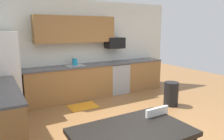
# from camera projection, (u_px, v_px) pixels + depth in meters

# --- Properties ---
(ground_plane) EXTENTS (12.00, 12.00, 0.00)m
(ground_plane) POSITION_uv_depth(u_px,v_px,m) (138.00, 129.00, 4.13)
(ground_plane) COLOR olive
(wall_back) EXTENTS (5.80, 0.10, 2.70)m
(wall_back) POSITION_uv_depth(u_px,v_px,m) (83.00, 49.00, 6.13)
(wall_back) COLOR silver
(wall_back) RESTS_ON ground
(cabinet_run_back) EXTENTS (2.35, 0.60, 0.90)m
(cabinet_run_back) POSITION_uv_depth(u_px,v_px,m) (70.00, 84.00, 5.72)
(cabinet_run_back) COLOR olive
(cabinet_run_back) RESTS_ON ground
(cabinet_run_back_right) EXTENTS (1.20, 0.60, 0.90)m
(cabinet_run_back_right) POSITION_uv_depth(u_px,v_px,m) (140.00, 75.00, 6.89)
(cabinet_run_back_right) COLOR olive
(cabinet_run_back_right) RESTS_ON ground
(cabinet_run_left) EXTENTS (0.60, 2.00, 0.90)m
(cabinet_run_left) POSITION_uv_depth(u_px,v_px,m) (1.00, 117.00, 3.60)
(cabinet_run_left) COLOR olive
(cabinet_run_left) RESTS_ON ground
(countertop_back) EXTENTS (4.80, 0.64, 0.04)m
(countertop_back) POSITION_uv_depth(u_px,v_px,m) (89.00, 65.00, 5.91)
(countertop_back) COLOR #4C4C51
(countertop_back) RESTS_ON cabinet_run_back
(upper_cabinets_back) EXTENTS (2.20, 0.34, 0.70)m
(upper_cabinets_back) POSITION_uv_depth(u_px,v_px,m) (76.00, 29.00, 5.69)
(upper_cabinets_back) COLOR olive
(refrigerator) EXTENTS (0.76, 0.70, 1.87)m
(refrigerator) POSITION_uv_depth(u_px,v_px,m) (1.00, 73.00, 4.77)
(refrigerator) COLOR white
(refrigerator) RESTS_ON ground
(oven_range) EXTENTS (0.60, 0.60, 0.91)m
(oven_range) POSITION_uv_depth(u_px,v_px,m) (116.00, 78.00, 6.44)
(oven_range) COLOR #999BA0
(oven_range) RESTS_ON ground
(microwave) EXTENTS (0.54, 0.36, 0.32)m
(microwave) POSITION_uv_depth(u_px,v_px,m) (115.00, 43.00, 6.33)
(microwave) COLOR black
(sink_basin) EXTENTS (0.48, 0.40, 0.14)m
(sink_basin) POSITION_uv_depth(u_px,v_px,m) (75.00, 68.00, 5.72)
(sink_basin) COLOR #A5A8AD
(sink_basin) RESTS_ON countertop_back
(sink_faucet) EXTENTS (0.02, 0.02, 0.24)m
(sink_faucet) POSITION_uv_depth(u_px,v_px,m) (72.00, 61.00, 5.84)
(sink_faucet) COLOR #B2B5BA
(sink_faucet) RESTS_ON countertop_back
(dining_table) EXTENTS (1.40, 0.90, 0.74)m
(dining_table) POSITION_uv_depth(u_px,v_px,m) (132.00, 135.00, 2.53)
(dining_table) COLOR black
(dining_table) RESTS_ON ground
(chair_near_table) EXTENTS (0.41, 0.41, 0.85)m
(chair_near_table) POSITION_uv_depth(u_px,v_px,m) (162.00, 134.00, 2.89)
(chair_near_table) COLOR white
(chair_near_table) RESTS_ON ground
(trash_bin) EXTENTS (0.36, 0.36, 0.60)m
(trash_bin) POSITION_uv_depth(u_px,v_px,m) (171.00, 94.00, 5.36)
(trash_bin) COLOR black
(trash_bin) RESTS_ON ground
(floor_mat) EXTENTS (0.70, 0.50, 0.01)m
(floor_mat) POSITION_uv_depth(u_px,v_px,m) (83.00, 106.00, 5.31)
(floor_mat) COLOR orange
(floor_mat) RESTS_ON ground
(kettle) EXTENTS (0.14, 0.14, 0.20)m
(kettle) POSITION_uv_depth(u_px,v_px,m) (75.00, 62.00, 5.75)
(kettle) COLOR #198CBF
(kettle) RESTS_ON countertop_back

